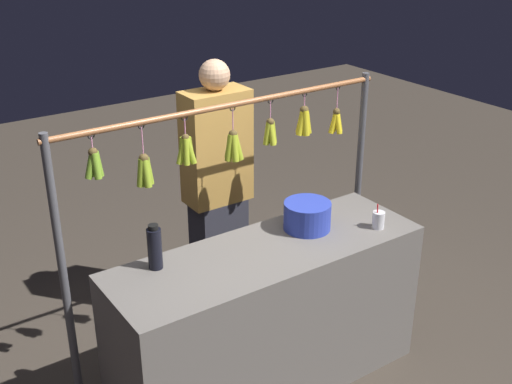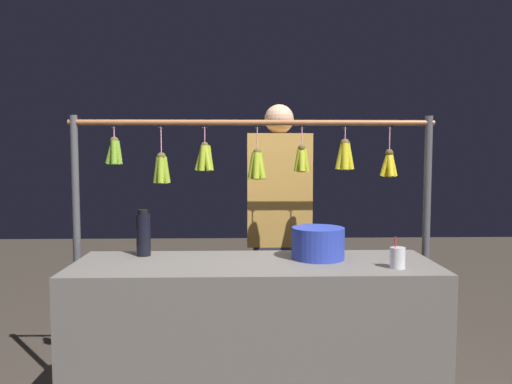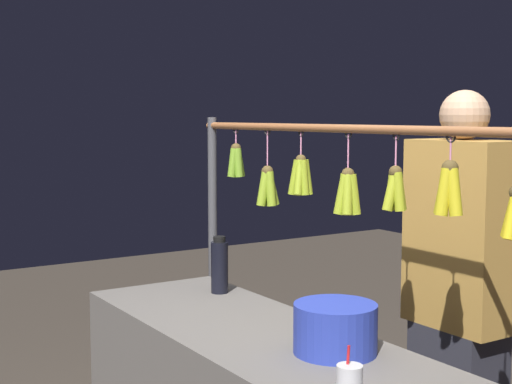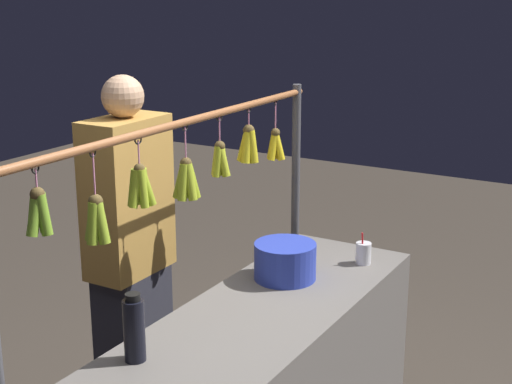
% 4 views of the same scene
% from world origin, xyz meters
% --- Properties ---
extents(ground_plane, '(12.00, 12.00, 0.00)m').
position_xyz_m(ground_plane, '(0.00, 0.00, 0.00)').
color(ground_plane, '#3F372E').
extents(market_counter, '(1.82, 0.60, 0.91)m').
position_xyz_m(market_counter, '(0.00, 0.00, 0.45)').
color(market_counter, '#66605B').
rests_on(market_counter, ground).
extents(display_rack, '(2.09, 0.12, 1.67)m').
position_xyz_m(display_rack, '(0.00, -0.38, 1.21)').
color(display_rack, '#4C4C51').
rests_on(display_rack, ground).
extents(water_bottle, '(0.08, 0.08, 0.25)m').
position_xyz_m(water_bottle, '(0.59, -0.17, 1.03)').
color(water_bottle, black).
rests_on(water_bottle, market_counter).
extents(blue_bucket, '(0.27, 0.27, 0.16)m').
position_xyz_m(blue_bucket, '(-0.33, -0.08, 0.99)').
color(blue_bucket, '#2C3FB4').
rests_on(blue_bucket, market_counter).
extents(drink_cup, '(0.07, 0.07, 0.15)m').
position_xyz_m(drink_cup, '(-0.68, 0.15, 0.96)').
color(drink_cup, silver).
rests_on(drink_cup, market_counter).
extents(vendor_person, '(0.42, 0.23, 1.78)m').
position_xyz_m(vendor_person, '(-0.18, -0.83, 0.88)').
color(vendor_person, '#2D2D38').
rests_on(vendor_person, ground).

